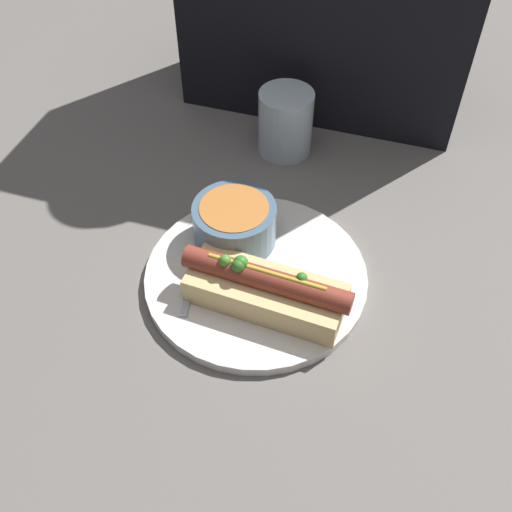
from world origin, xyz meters
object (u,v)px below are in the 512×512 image
at_px(soup_bowl, 235,222).
at_px(drinking_glass, 285,122).
at_px(spoon, 203,226).
at_px(hot_dog, 265,289).

height_order(soup_bowl, drinking_glass, drinking_glass).
height_order(spoon, drinking_glass, drinking_glass).
distance_m(spoon, drinking_glass, 0.20).
bearing_deg(drinking_glass, soup_bowl, -91.64).
xyz_separation_m(hot_dog, drinking_glass, (-0.06, 0.28, 0.01)).
relative_size(hot_dog, soup_bowl, 1.90).
height_order(hot_dog, soup_bowl, hot_dog).
distance_m(soup_bowl, drinking_glass, 0.20).
bearing_deg(spoon, hot_dog, -140.83).
bearing_deg(hot_dog, drinking_glass, 104.93).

